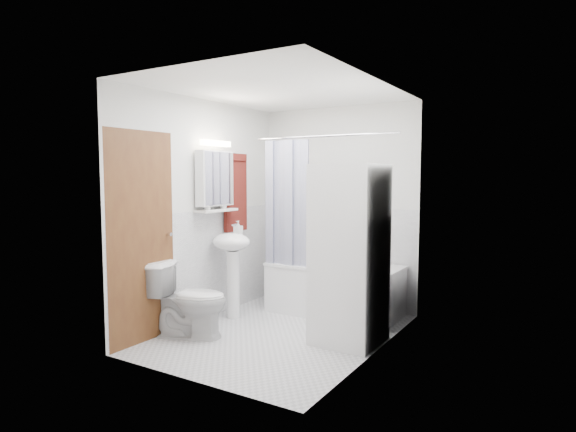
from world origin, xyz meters
The scene contains 20 objects.
floor centered at (0.00, 0.00, 0.00)m, with size 2.60×2.60×0.00m, color silver.
room_walls centered at (0.00, 0.00, 1.49)m, with size 2.60×2.60×2.60m.
wainscot centered at (0.00, 0.29, 0.60)m, with size 1.98×2.58×2.58m.
door centered at (-0.95, -0.55, 1.00)m, with size 0.05×2.00×2.00m.
bathtub centered at (0.15, 0.92, 0.31)m, with size 1.49×0.71×0.57m.
tub_spout centered at (0.35, 1.25, 0.89)m, with size 0.04×0.04×0.12m, color silver.
curtain_rod centered at (0.15, 0.63, 2.00)m, with size 0.02×0.02×1.67m, color silver.
shower_curtain centered at (-0.31, 0.63, 1.25)m, with size 0.55×0.02×1.45m.
sink centered at (-0.75, 0.19, 0.70)m, with size 0.44×0.37×1.04m.
medicine_cabinet centered at (-0.90, 0.10, 1.57)m, with size 0.13×0.50×0.71m.
shelf centered at (-0.89, 0.10, 1.20)m, with size 0.18×0.54×0.03m, color silver.
shower_caddy centered at (0.40, 1.24, 1.15)m, with size 0.22×0.06×0.02m, color silver.
towel centered at (-0.94, 0.51, 1.40)m, with size 0.07×0.38×0.92m.
washer_dryer centered at (0.68, 0.14, 0.84)m, with size 0.62×0.61×1.69m.
toilet centered at (-0.72, -0.53, 0.36)m, with size 0.42×0.74×0.73m, color white.
soap_pump centered at (-0.71, 0.25, 0.95)m, with size 0.08×0.17×0.08m, color gray.
shelf_bottle centered at (-0.89, -0.05, 1.25)m, with size 0.07×0.18×0.07m, color gray.
shelf_cup centered at (-0.89, 0.22, 1.26)m, with size 0.10×0.09×0.10m, color gray.
shampoo_a centered at (0.35, 1.24, 1.23)m, with size 0.13×0.17×0.13m, color gray.
shampoo_b centered at (0.47, 1.24, 1.20)m, with size 0.08×0.21×0.08m, color navy.
Camera 1 is at (2.51, -3.98, 1.58)m, focal length 30.00 mm.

